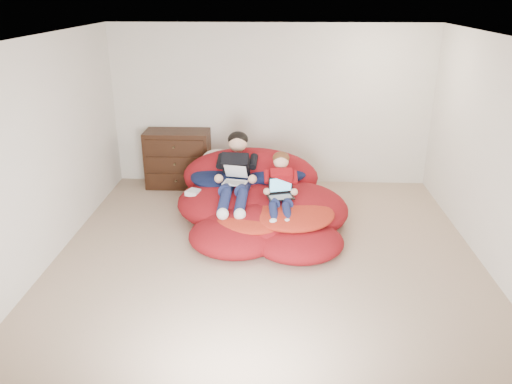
# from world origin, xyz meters

# --- Properties ---
(room_shell) EXTENTS (5.10, 5.10, 2.77)m
(room_shell) POSITION_xyz_m (0.00, 0.00, 0.22)
(room_shell) COLOR tan
(room_shell) RESTS_ON ground
(dresser) EXTENTS (1.01, 0.56, 0.90)m
(dresser) POSITION_xyz_m (-1.47, 2.23, 0.45)
(dresser) COLOR black
(dresser) RESTS_ON ground
(beanbag_pile) EXTENTS (2.34, 2.40, 0.92)m
(beanbag_pile) POSITION_xyz_m (-0.13, 0.95, 0.27)
(beanbag_pile) COLOR maroon
(beanbag_pile) RESTS_ON ground
(cream_pillow) EXTENTS (0.47, 0.30, 0.30)m
(cream_pillow) POSITION_xyz_m (-0.77, 1.72, 0.62)
(cream_pillow) COLOR beige
(cream_pillow) RESTS_ON beanbag_pile
(older_boy) EXTENTS (0.41, 1.37, 0.79)m
(older_boy) POSITION_xyz_m (-0.44, 1.05, 0.70)
(older_boy) COLOR black
(older_boy) RESTS_ON beanbag_pile
(younger_boy) EXTENTS (0.32, 0.96, 0.69)m
(younger_boy) POSITION_xyz_m (0.16, 0.69, 0.63)
(younger_boy) COLOR maroon
(younger_boy) RESTS_ON beanbag_pile
(laptop_white) EXTENTS (0.34, 0.37, 0.21)m
(laptop_white) POSITION_xyz_m (-0.44, 0.91, 0.64)
(laptop_white) COLOR white
(laptop_white) RESTS_ON older_boy
(laptop_black) EXTENTS (0.37, 0.33, 0.24)m
(laptop_black) POSITION_xyz_m (0.16, 0.64, 0.56)
(laptop_black) COLOR black
(laptop_black) RESTS_ON younger_boy
(power_adapter) EXTENTS (0.23, 0.23, 0.07)m
(power_adapter) POSITION_xyz_m (-1.01, 0.90, 0.42)
(power_adapter) COLOR white
(power_adapter) RESTS_ON beanbag_pile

